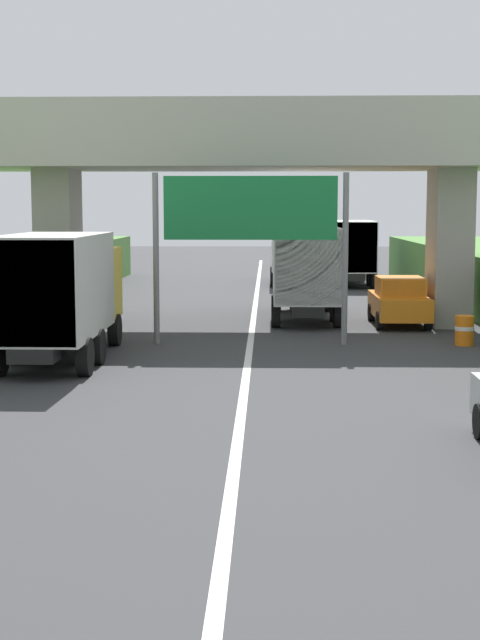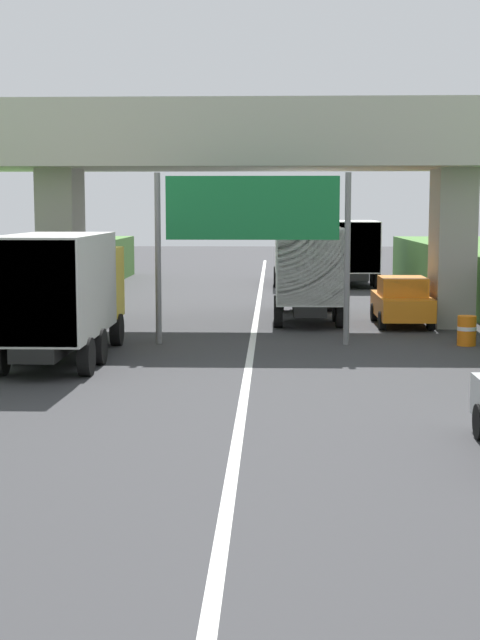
{
  "view_description": "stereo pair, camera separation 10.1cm",
  "coord_description": "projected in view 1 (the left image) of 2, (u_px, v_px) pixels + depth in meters",
  "views": [
    {
      "loc": [
        0.52,
        0.95,
        4.13
      ],
      "look_at": [
        0.0,
        18.43,
        2.0
      ],
      "focal_mm": 51.97,
      "sensor_mm": 36.0,
      "label": 1
    },
    {
      "loc": [
        0.62,
        0.95,
        4.13
      ],
      "look_at": [
        0.0,
        18.43,
        2.0
      ],
      "focal_mm": 51.97,
      "sensor_mm": 36.0,
      "label": 2
    }
  ],
  "objects": [
    {
      "name": "construction_barrel_4",
      "position": [
        464.0,
        330.0,
        27.83
      ],
      "size": [
        0.57,
        0.57,
        0.9
      ],
      "color": "orange",
      "rests_on": "ground"
    },
    {
      "name": "truck_yellow",
      "position": [
        61.0,
        290.0,
        24.84
      ],
      "size": [
        2.44,
        7.3,
        3.44
      ],
      "color": "black",
      "rests_on": "ground"
    },
    {
      "name": "car_orange",
      "position": [
        399.0,
        301.0,
        32.49
      ],
      "size": [
        1.86,
        4.1,
        1.72
      ],
      "color": "orange",
      "rests_on": "ground"
    },
    {
      "name": "truck_black",
      "position": [
        305.0,
        268.0,
        34.03
      ],
      "size": [
        2.44,
        7.3,
        3.44
      ],
      "color": "black",
      "rests_on": "ground"
    },
    {
      "name": "truck_white",
      "position": [
        293.0,
        248.0,
        50.28
      ],
      "size": [
        2.44,
        7.3,
        3.44
      ],
      "color": "black",
      "rests_on": "ground"
    },
    {
      "name": "overhead_highway_sign",
      "position": [
        250.0,
        219.0,
        27.7
      ],
      "size": [
        5.88,
        0.18,
        5.17
      ],
      "color": "slate",
      "rests_on": "ground"
    },
    {
      "name": "truck_blue",
      "position": [
        349.0,
        249.0,
        49.5
      ],
      "size": [
        2.44,
        7.3,
        3.44
      ],
      "color": "black",
      "rests_on": "ground"
    },
    {
      "name": "overpass_bridge",
      "position": [
        253.0,
        160.0,
        32.13
      ],
      "size": [
        40.0,
        4.8,
        7.67
      ],
      "color": "#ADA89E",
      "rests_on": "ground"
    },
    {
      "name": "lane_centre_stripe",
      "position": [
        249.0,
        354.0,
        26.17
      ],
      "size": [
        0.2,
        93.61,
        0.01
      ],
      "primitive_type": "cube",
      "color": "white",
      "rests_on": "ground"
    }
  ]
}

